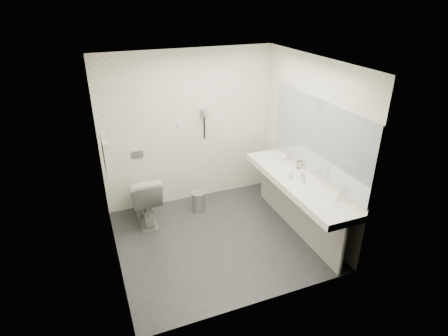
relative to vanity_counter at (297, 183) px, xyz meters
name	(u,v)px	position (x,y,z in m)	size (l,w,h in m)	color
floor	(218,239)	(-1.12, 0.20, -0.80)	(2.80, 2.80, 0.00)	#2C2D32
ceiling	(217,63)	(-1.12, 0.20, 1.70)	(2.80, 2.80, 0.00)	white
wall_back	(189,129)	(-1.12, 1.50, 0.45)	(2.80, 2.80, 0.00)	white
wall_front	(263,211)	(-1.12, -1.10, 0.45)	(2.80, 2.80, 0.00)	white
wall_left	(107,179)	(-2.52, 0.20, 0.45)	(2.60, 2.60, 0.00)	white
wall_right	(309,146)	(0.27, 0.20, 0.45)	(2.60, 2.60, 0.00)	white
vanity_counter	(297,183)	(0.00, 0.00, 0.00)	(0.55, 2.20, 0.10)	white
vanity_panel	(296,208)	(0.02, 0.00, -0.42)	(0.03, 2.15, 0.75)	#9A9A91
vanity_post_near	(343,249)	(0.05, -1.04, -0.42)	(0.06, 0.06, 0.75)	silver
vanity_post_far	(265,177)	(0.05, 1.04, -0.42)	(0.06, 0.06, 0.75)	silver
mirror	(318,137)	(0.26, 0.00, 0.65)	(0.02, 2.20, 1.05)	#B2BCC6
basin_near	(325,203)	(0.00, -0.65, 0.04)	(0.40, 0.31, 0.05)	white
basin_far	(275,162)	(0.00, 0.65, 0.04)	(0.40, 0.31, 0.05)	white
faucet_near	(339,194)	(0.19, -0.65, 0.12)	(0.04, 0.04, 0.15)	silver
faucet_far	(286,155)	(0.19, 0.65, 0.12)	(0.04, 0.04, 0.15)	silver
soap_bottle_a	(302,174)	(0.10, 0.04, 0.10)	(0.05, 0.05, 0.10)	white
soap_bottle_b	(290,175)	(-0.07, 0.09, 0.10)	(0.07, 0.07, 0.09)	white
soap_bottle_c	(304,179)	(0.03, -0.10, 0.11)	(0.04, 0.04, 0.12)	white
glass_left	(299,165)	(0.21, 0.32, 0.11)	(0.06, 0.06, 0.11)	silver
toilet	(144,198)	(-2.00, 1.06, -0.40)	(0.45, 0.80, 0.81)	white
flush_plate	(137,155)	(-1.98, 1.49, 0.15)	(0.18, 0.02, 0.12)	#B2B5BA
pedal_bin	(198,202)	(-1.15, 1.04, -0.64)	(0.22, 0.22, 0.31)	#B2B5BA
bin_lid	(198,193)	(-1.15, 1.04, -0.48)	(0.22, 0.22, 0.01)	#B2B5BA
towel_rail	(103,139)	(-2.47, 0.75, 0.75)	(0.02, 0.02, 0.62)	silver
towel_near	(107,159)	(-2.46, 0.61, 0.53)	(0.07, 0.24, 0.48)	silver
towel_far	(105,151)	(-2.46, 0.89, 0.53)	(0.07, 0.24, 0.48)	silver
dryer_cradle	(204,113)	(-0.88, 1.47, 0.70)	(0.10, 0.04, 0.14)	#97989C
dryer_barrel	(205,112)	(-0.88, 1.40, 0.73)	(0.08, 0.08, 0.14)	#97989C
dryer_cord	(204,128)	(-0.88, 1.46, 0.45)	(0.02, 0.02, 0.35)	black
switch_plate_a	(180,125)	(-1.27, 1.49, 0.55)	(0.09, 0.02, 0.09)	white
switch_plate_b	(221,119)	(-0.57, 1.49, 0.55)	(0.09, 0.02, 0.09)	white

